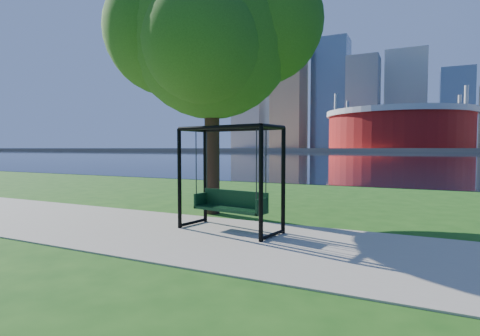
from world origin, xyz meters
The scene contains 8 objects.
ground centered at (0.00, 0.00, 0.00)m, with size 900.00×900.00×0.00m, color #1E5114.
path centered at (0.00, -0.50, 0.01)m, with size 120.00×4.00×0.03m, color #9E937F.
river centered at (0.00, 102.00, 0.01)m, with size 900.00×180.00×0.02m, color black.
far_bank centered at (0.00, 306.00, 1.00)m, with size 900.00×228.00×2.00m, color #937F60.
stadium centered at (-10.00, 235.00, 14.23)m, with size 83.00×83.00×32.00m.
skyline centered at (-4.27, 319.39, 35.89)m, with size 392.00×66.00×96.50m.
swing centered at (-0.60, 0.24, 1.18)m, with size 2.52×1.40×2.44m.
park_tree centered at (-2.25, 2.22, 5.34)m, with size 6.19×5.59×7.69m.
Camera 1 is at (3.38, -7.40, 1.94)m, focal length 28.00 mm.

